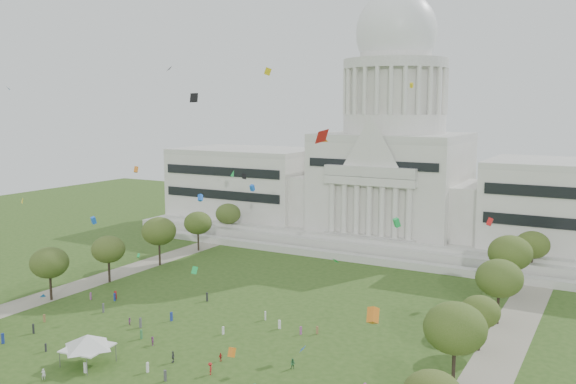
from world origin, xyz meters
TOP-DOWN VIEW (x-y plane):
  - ground at (0.00, 0.00)m, footprint 400.00×400.00m
  - capitol at (0.00, 113.59)m, footprint 160.00×64.50m
  - path_left at (-48.00, 30.00)m, footprint 8.00×160.00m
  - path_right at (48.00, 30.00)m, footprint 8.00×160.00m
  - row_tree_l_2 at (-45.04, 17.30)m, footprint 8.42×8.42m
  - row_tree_r_2 at (44.17, 17.44)m, footprint 9.55×9.55m
  - row_tree_l_3 at (-44.09, 33.92)m, footprint 8.12×8.12m
  - row_tree_r_3 at (44.40, 34.48)m, footprint 7.01×7.01m
  - row_tree_l_4 at (-44.08, 52.42)m, footprint 9.29×9.29m
  - row_tree_r_4 at (44.76, 50.04)m, footprint 9.19×9.19m
  - row_tree_l_5 at (-45.22, 71.01)m, footprint 8.33×8.33m
  - row_tree_r_5 at (43.49, 70.19)m, footprint 9.82×9.82m
  - row_tree_l_6 at (-46.87, 89.14)m, footprint 8.19×8.19m
  - row_tree_r_6 at (45.96, 88.13)m, footprint 8.42×8.42m
  - event_tent at (-11.33, -3.25)m, footprint 10.57×10.57m
  - person_2 at (19.39, 11.80)m, footprint 0.93×0.67m
  - person_3 at (8.80, 3.49)m, footprint 1.28×1.44m
  - person_4 at (0.53, 4.25)m, footprint 1.05×1.32m
  - person_5 at (-7.54, 8.28)m, footprint 1.47×1.56m
  - person_7 at (-13.07, -10.82)m, footprint 0.83×0.79m
  - person_8 at (-18.59, 14.13)m, footprint 0.82×0.67m
  - person_10 at (7.22, 8.57)m, footprint 0.57×0.91m
  - distant_crowd at (-14.07, 12.45)m, footprint 55.49×39.75m
  - kite_swarm at (6.52, 13.11)m, footprint 85.42×106.93m

SIDE VIEW (x-z plane):
  - ground at x=0.00m, z-range 0.00..0.00m
  - path_left at x=-48.00m, z-range 0.00..0.04m
  - path_right at x=48.00m, z-range 0.00..0.04m
  - person_8 at x=-18.59m, z-range 0.00..1.46m
  - person_10 at x=7.22m, z-range 0.00..1.47m
  - person_5 at x=-7.54m, z-range 0.00..1.66m
  - person_2 at x=19.39m, z-range 0.00..1.76m
  - distant_crowd at x=-14.07m, z-range -0.09..1.87m
  - person_7 at x=-13.07m, z-range 0.00..1.85m
  - person_4 at x=0.53m, z-range 0.00..1.99m
  - person_3 at x=8.80m, z-range 0.00..2.00m
  - event_tent at x=-11.33m, z-range 1.46..6.76m
  - row_tree_r_3 at x=44.40m, z-range 2.09..12.07m
  - row_tree_l_3 at x=-44.09m, z-range 2.43..13.98m
  - row_tree_l_6 at x=-46.87m, z-range 2.45..14.09m
  - row_tree_l_5 at x=-45.22m, z-range 2.49..14.34m
  - row_tree_r_6 at x=45.96m, z-range 2.52..14.49m
  - row_tree_l_2 at x=-45.04m, z-range 2.52..14.49m
  - row_tree_r_4 at x=44.76m, z-range 2.76..15.82m
  - row_tree_l_4 at x=-44.08m, z-range 2.79..16.00m
  - row_tree_r_2 at x=44.17m, z-range 2.87..16.45m
  - row_tree_r_5 at x=43.49m, z-range 2.95..16.91m
  - capitol at x=0.00m, z-range -23.35..67.95m
  - kite_swarm at x=6.52m, z-range -5.02..58.72m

